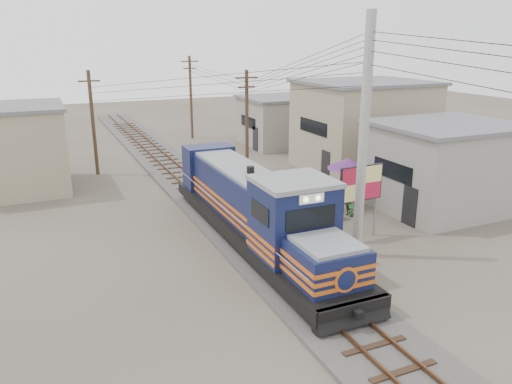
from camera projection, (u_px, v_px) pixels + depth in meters
name	position (u px, v px, depth m)	size (l,w,h in m)	color
ground	(278.00, 265.00, 20.59)	(120.00, 120.00, 0.00)	#473F35
ballast	(203.00, 196.00, 29.32)	(3.60, 70.00, 0.16)	#595651
track	(203.00, 193.00, 29.26)	(1.15, 70.00, 0.12)	#51331E
locomotive	(256.00, 209.00, 22.11)	(2.86, 15.54, 3.85)	black
utility_pole_main	(363.00, 141.00, 20.04)	(0.40, 0.40, 10.00)	#9E9B93
wooden_pole_mid	(247.00, 121.00, 33.49)	(1.60, 0.24, 7.00)	#4C3826
wooden_pole_far	(191.00, 96.00, 45.78)	(1.60, 0.24, 7.50)	#4C3826
wooden_pole_left	(93.00, 121.00, 33.33)	(1.60, 0.24, 7.00)	#4C3826
power_lines	(205.00, 67.00, 25.74)	(9.65, 19.00, 3.30)	black
shophouse_front	(445.00, 166.00, 26.96)	(7.35, 6.30, 4.70)	gray
shophouse_mid	(363.00, 126.00, 34.99)	(8.40, 7.35, 6.20)	gray
shophouse_back	(280.00, 121.00, 43.45)	(6.30, 6.30, 4.20)	gray
shophouse_left	(12.00, 149.00, 29.96)	(6.30, 6.30, 5.20)	gray
billboard	(361.00, 185.00, 22.56)	(2.27, 0.23, 3.51)	#99999E
market_umbrella	(348.00, 164.00, 27.64)	(2.67, 2.67, 2.63)	black
vendor	(349.00, 201.00, 26.29)	(0.55, 0.36, 1.50)	black
plant_nursery	(322.00, 210.00, 25.86)	(3.23, 2.08, 1.11)	#1A5D22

